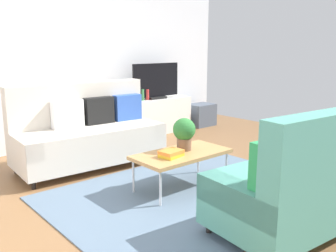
% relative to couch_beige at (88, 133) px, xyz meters
% --- Properties ---
extents(ground_plane, '(7.68, 7.68, 0.00)m').
position_rel_couch_beige_xyz_m(ground_plane, '(0.35, -1.54, -0.45)').
color(ground_plane, brown).
extents(wall_far, '(6.40, 0.12, 2.90)m').
position_rel_couch_beige_xyz_m(wall_far, '(0.35, 1.26, 1.00)').
color(wall_far, silver).
rests_on(wall_far, ground_plane).
extents(area_rug, '(2.90, 2.20, 0.01)m').
position_rel_couch_beige_xyz_m(area_rug, '(0.33, -1.62, -0.45)').
color(area_rug, slate).
rests_on(area_rug, ground_plane).
extents(couch_beige, '(1.95, 0.95, 1.10)m').
position_rel_couch_beige_xyz_m(couch_beige, '(0.00, 0.00, 0.00)').
color(couch_beige, beige).
rests_on(couch_beige, ground_plane).
extents(couch_green, '(1.97, 1.03, 1.10)m').
position_rel_couch_beige_xyz_m(couch_green, '(0.66, -2.84, -0.01)').
color(couch_green, teal).
rests_on(couch_green, ground_plane).
extents(coffee_table, '(1.10, 0.56, 0.42)m').
position_rel_couch_beige_xyz_m(coffee_table, '(0.38, -1.42, -0.06)').
color(coffee_table, '#B7844C').
rests_on(coffee_table, ground_plane).
extents(tv_console, '(1.40, 0.44, 0.64)m').
position_rel_couch_beige_xyz_m(tv_console, '(1.89, 0.92, -0.13)').
color(tv_console, silver).
rests_on(tv_console, ground_plane).
extents(tv, '(1.00, 0.20, 0.64)m').
position_rel_couch_beige_xyz_m(tv, '(1.89, 0.90, 0.50)').
color(tv, black).
rests_on(tv, tv_console).
extents(storage_trunk, '(0.52, 0.40, 0.44)m').
position_rel_couch_beige_xyz_m(storage_trunk, '(2.99, 0.82, -0.23)').
color(storage_trunk, '#4C5666').
rests_on(storage_trunk, ground_plane).
extents(potted_plant, '(0.26, 0.26, 0.37)m').
position_rel_couch_beige_xyz_m(potted_plant, '(0.47, -1.36, 0.18)').
color(potted_plant, brown).
rests_on(potted_plant, coffee_table).
extents(table_book_0, '(0.27, 0.22, 0.03)m').
position_rel_couch_beige_xyz_m(table_book_0, '(0.19, -1.47, -0.01)').
color(table_book_0, gold).
rests_on(table_book_0, coffee_table).
extents(table_book_1, '(0.26, 0.21, 0.04)m').
position_rel_couch_beige_xyz_m(table_book_1, '(0.19, -1.47, 0.02)').
color(table_book_1, orange).
rests_on(table_book_1, table_book_0).
extents(vase_0, '(0.10, 0.10, 0.14)m').
position_rel_couch_beige_xyz_m(vase_0, '(1.31, 0.97, 0.26)').
color(vase_0, '#33B29E').
rests_on(vase_0, tv_console).
extents(bottle_0, '(0.05, 0.05, 0.21)m').
position_rel_couch_beige_xyz_m(bottle_0, '(1.47, 0.88, 0.29)').
color(bottle_0, purple).
rests_on(bottle_0, tv_console).
extents(bottle_1, '(0.06, 0.06, 0.20)m').
position_rel_couch_beige_xyz_m(bottle_1, '(1.57, 0.88, 0.29)').
color(bottle_1, '#3F8C4C').
rests_on(bottle_1, tv_console).
extents(bottle_2, '(0.06, 0.06, 0.19)m').
position_rel_couch_beige_xyz_m(bottle_2, '(1.67, 0.88, 0.28)').
color(bottle_2, red).
rests_on(bottle_2, tv_console).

